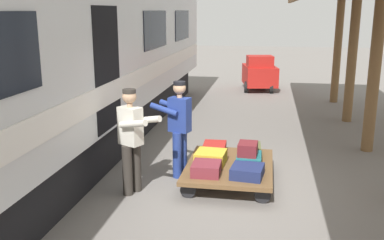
{
  "coord_description": "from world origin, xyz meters",
  "views": [
    {
      "loc": [
        -0.34,
        6.78,
        2.88
      ],
      "look_at": [
        0.85,
        -0.02,
        1.15
      ],
      "focal_mm": 41.07,
      "sensor_mm": 36.0,
      "label": 1
    }
  ],
  "objects_px": {
    "suitcase_teal_softside": "(249,160)",
    "suitcase_red_plastic": "(214,149)",
    "baggage_tug": "(260,73)",
    "luggage_cart": "(230,167)",
    "suitcase_olive_duffel": "(250,150)",
    "suitcase_yellow_case": "(211,157)",
    "porter_in_overalls": "(179,125)",
    "suitcase_burgundy_valise": "(206,169)",
    "suitcase_maroon_trunk": "(248,149)",
    "suitcase_navy_fabric": "(247,171)",
    "train_car": "(22,60)",
    "porter_by_door": "(132,138)"
  },
  "relations": [
    {
      "from": "suitcase_olive_duffel",
      "to": "suitcase_yellow_case",
      "type": "bearing_deg",
      "value": 38.87
    },
    {
      "from": "suitcase_navy_fabric",
      "to": "suitcase_olive_duffel",
      "type": "bearing_deg",
      "value": -90.0
    },
    {
      "from": "suitcase_yellow_case",
      "to": "porter_by_door",
      "type": "bearing_deg",
      "value": 32.2
    },
    {
      "from": "suitcase_teal_softside",
      "to": "baggage_tug",
      "type": "xyz_separation_m",
      "value": [
        0.05,
        -9.12,
        0.21
      ]
    },
    {
      "from": "suitcase_red_plastic",
      "to": "suitcase_yellow_case",
      "type": "height_order",
      "value": "suitcase_yellow_case"
    },
    {
      "from": "suitcase_burgundy_valise",
      "to": "porter_by_door",
      "type": "bearing_deg",
      "value": 10.0
    },
    {
      "from": "suitcase_teal_softside",
      "to": "porter_in_overalls",
      "type": "bearing_deg",
      "value": -7.48
    },
    {
      "from": "baggage_tug",
      "to": "luggage_cart",
      "type": "bearing_deg",
      "value": 88.29
    },
    {
      "from": "baggage_tug",
      "to": "suitcase_yellow_case",
      "type": "bearing_deg",
      "value": 86.25
    },
    {
      "from": "suitcase_red_plastic",
      "to": "suitcase_burgundy_valise",
      "type": "distance_m",
      "value": 1.05
    },
    {
      "from": "suitcase_maroon_trunk",
      "to": "porter_by_door",
      "type": "height_order",
      "value": "porter_by_door"
    },
    {
      "from": "train_car",
      "to": "suitcase_olive_duffel",
      "type": "height_order",
      "value": "train_car"
    },
    {
      "from": "suitcase_red_plastic",
      "to": "train_car",
      "type": "bearing_deg",
      "value": 14.95
    },
    {
      "from": "suitcase_yellow_case",
      "to": "porter_in_overalls",
      "type": "height_order",
      "value": "porter_in_overalls"
    },
    {
      "from": "suitcase_burgundy_valise",
      "to": "baggage_tug",
      "type": "relative_size",
      "value": 0.26
    },
    {
      "from": "porter_in_overalls",
      "to": "suitcase_yellow_case",
      "type": "bearing_deg",
      "value": 164.53
    },
    {
      "from": "suitcase_burgundy_valise",
      "to": "suitcase_maroon_trunk",
      "type": "distance_m",
      "value": 0.84
    },
    {
      "from": "luggage_cart",
      "to": "suitcase_yellow_case",
      "type": "height_order",
      "value": "suitcase_yellow_case"
    },
    {
      "from": "train_car",
      "to": "suitcase_navy_fabric",
      "type": "height_order",
      "value": "train_car"
    },
    {
      "from": "suitcase_olive_duffel",
      "to": "porter_in_overalls",
      "type": "xyz_separation_m",
      "value": [
        1.24,
        0.36,
        0.5
      ]
    },
    {
      "from": "suitcase_yellow_case",
      "to": "suitcase_burgundy_valise",
      "type": "distance_m",
      "value": 0.53
    },
    {
      "from": "suitcase_teal_softside",
      "to": "porter_by_door",
      "type": "height_order",
      "value": "porter_by_door"
    },
    {
      "from": "suitcase_olive_duffel",
      "to": "baggage_tug",
      "type": "relative_size",
      "value": 0.26
    },
    {
      "from": "suitcase_navy_fabric",
      "to": "porter_in_overalls",
      "type": "bearing_deg",
      "value": -29.02
    },
    {
      "from": "suitcase_yellow_case",
      "to": "suitcase_maroon_trunk",
      "type": "bearing_deg",
      "value": 179.04
    },
    {
      "from": "suitcase_yellow_case",
      "to": "suitcase_burgundy_valise",
      "type": "bearing_deg",
      "value": 90.0
    },
    {
      "from": "baggage_tug",
      "to": "suitcase_maroon_trunk",
      "type": "bearing_deg",
      "value": 90.18
    },
    {
      "from": "suitcase_yellow_case",
      "to": "porter_in_overalls",
      "type": "xyz_separation_m",
      "value": [
        0.59,
        -0.16,
        0.5
      ]
    },
    {
      "from": "suitcase_yellow_case",
      "to": "suitcase_burgundy_valise",
      "type": "xyz_separation_m",
      "value": [
        0.0,
        0.53,
        -0.01
      ]
    },
    {
      "from": "suitcase_yellow_case",
      "to": "suitcase_navy_fabric",
      "type": "bearing_deg",
      "value": 141.13
    },
    {
      "from": "suitcase_yellow_case",
      "to": "suitcase_olive_duffel",
      "type": "bearing_deg",
      "value": -141.13
    },
    {
      "from": "porter_in_overalls",
      "to": "suitcase_red_plastic",
      "type": "bearing_deg",
      "value": -148.4
    },
    {
      "from": "porter_in_overalls",
      "to": "suitcase_teal_softside",
      "type": "bearing_deg",
      "value": 172.52
    },
    {
      "from": "luggage_cart",
      "to": "suitcase_maroon_trunk",
      "type": "bearing_deg",
      "value": 178.0
    },
    {
      "from": "suitcase_maroon_trunk",
      "to": "porter_by_door",
      "type": "bearing_deg",
      "value": 21.94
    },
    {
      "from": "porter_in_overalls",
      "to": "baggage_tug",
      "type": "distance_m",
      "value": 9.04
    },
    {
      "from": "suitcase_olive_duffel",
      "to": "suitcase_navy_fabric",
      "type": "height_order",
      "value": "suitcase_olive_duffel"
    },
    {
      "from": "suitcase_olive_duffel",
      "to": "suitcase_burgundy_valise",
      "type": "xyz_separation_m",
      "value": [
        0.65,
        1.05,
        -0.01
      ]
    },
    {
      "from": "suitcase_teal_softside",
      "to": "suitcase_navy_fabric",
      "type": "xyz_separation_m",
      "value": [
        -0.0,
        0.53,
        -0.01
      ]
    },
    {
      "from": "suitcase_maroon_trunk",
      "to": "suitcase_burgundy_valise",
      "type": "bearing_deg",
      "value": 39.43
    },
    {
      "from": "train_car",
      "to": "suitcase_olive_duffel",
      "type": "distance_m",
      "value": 4.24
    },
    {
      "from": "luggage_cart",
      "to": "suitcase_burgundy_valise",
      "type": "bearing_deg",
      "value": 58.19
    },
    {
      "from": "baggage_tug",
      "to": "suitcase_red_plastic",
      "type": "bearing_deg",
      "value": 86.02
    },
    {
      "from": "suitcase_maroon_trunk",
      "to": "suitcase_teal_softside",
      "type": "bearing_deg",
      "value": -157.67
    },
    {
      "from": "suitcase_olive_duffel",
      "to": "suitcase_yellow_case",
      "type": "height_order",
      "value": "suitcase_yellow_case"
    },
    {
      "from": "train_car",
      "to": "luggage_cart",
      "type": "xyz_separation_m",
      "value": [
        -3.49,
        -0.32,
        -1.78
      ]
    },
    {
      "from": "luggage_cart",
      "to": "suitcase_navy_fabric",
      "type": "xyz_separation_m",
      "value": [
        -0.33,
        0.53,
        0.13
      ]
    },
    {
      "from": "suitcase_teal_softside",
      "to": "suitcase_maroon_trunk",
      "type": "relative_size",
      "value": 1.42
    },
    {
      "from": "suitcase_burgundy_valise",
      "to": "baggage_tug",
      "type": "distance_m",
      "value": 9.67
    },
    {
      "from": "suitcase_teal_softside",
      "to": "suitcase_red_plastic",
      "type": "distance_m",
      "value": 0.84
    }
  ]
}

